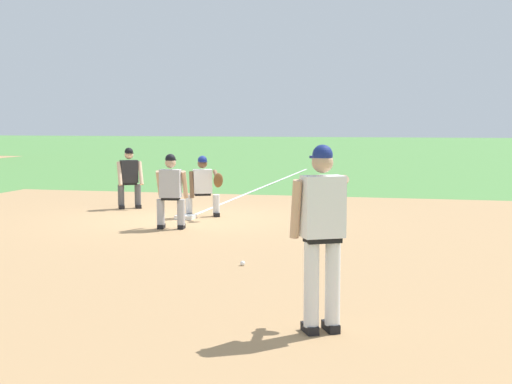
{
  "coord_description": "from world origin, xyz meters",
  "views": [
    {
      "loc": [
        -14.34,
        -4.91,
        2.08
      ],
      "look_at": [
        -5.27,
        -2.79,
        1.16
      ],
      "focal_mm": 50.0,
      "sensor_mm": 36.0,
      "label": 1
    }
  ],
  "objects_px": {
    "baserunner": "(171,188)",
    "first_base_bag": "(185,217)",
    "baseball": "(243,263)",
    "first_baseman": "(204,184)",
    "pitcher": "(323,227)",
    "umpire": "(129,176)"
  },
  "relations": [
    {
      "from": "pitcher",
      "to": "first_baseman",
      "type": "relative_size",
      "value": 1.39
    },
    {
      "from": "baserunner",
      "to": "umpire",
      "type": "height_order",
      "value": "same"
    },
    {
      "from": "first_base_bag",
      "to": "pitcher",
      "type": "bearing_deg",
      "value": -152.01
    },
    {
      "from": "baserunner",
      "to": "first_base_bag",
      "type": "bearing_deg",
      "value": 7.66
    },
    {
      "from": "first_baseman",
      "to": "baserunner",
      "type": "relative_size",
      "value": 0.92
    },
    {
      "from": "first_base_bag",
      "to": "baserunner",
      "type": "xyz_separation_m",
      "value": [
        -1.4,
        -0.19,
        0.75
      ]
    },
    {
      "from": "baseball",
      "to": "pitcher",
      "type": "bearing_deg",
      "value": -152.2
    },
    {
      "from": "pitcher",
      "to": "first_baseman",
      "type": "xyz_separation_m",
      "value": [
        7.86,
        3.68,
        -0.33
      ]
    },
    {
      "from": "pitcher",
      "to": "umpire",
      "type": "relative_size",
      "value": 1.27
    },
    {
      "from": "baseball",
      "to": "pitcher",
      "type": "height_order",
      "value": "pitcher"
    },
    {
      "from": "first_base_bag",
      "to": "baseball",
      "type": "relative_size",
      "value": 5.14
    },
    {
      "from": "first_base_bag",
      "to": "baseball",
      "type": "height_order",
      "value": "first_base_bag"
    },
    {
      "from": "first_base_bag",
      "to": "baseball",
      "type": "bearing_deg",
      "value": -151.88
    },
    {
      "from": "first_base_bag",
      "to": "baserunner",
      "type": "relative_size",
      "value": 0.26
    },
    {
      "from": "first_base_bag",
      "to": "pitcher",
      "type": "distance_m",
      "value": 8.53
    },
    {
      "from": "pitcher",
      "to": "baserunner",
      "type": "height_order",
      "value": "pitcher"
    },
    {
      "from": "first_base_bag",
      "to": "first_baseman",
      "type": "height_order",
      "value": "first_baseman"
    },
    {
      "from": "baserunner",
      "to": "pitcher",
      "type": "bearing_deg",
      "value": -148.08
    },
    {
      "from": "baserunner",
      "to": "baseball",
      "type": "bearing_deg",
      "value": -144.48
    },
    {
      "from": "first_base_bag",
      "to": "baserunner",
      "type": "distance_m",
      "value": 1.6
    },
    {
      "from": "baseball",
      "to": "first_baseman",
      "type": "xyz_separation_m",
      "value": [
        4.89,
        2.11,
        0.69
      ]
    },
    {
      "from": "baseball",
      "to": "first_baseman",
      "type": "bearing_deg",
      "value": 23.34
    }
  ]
}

